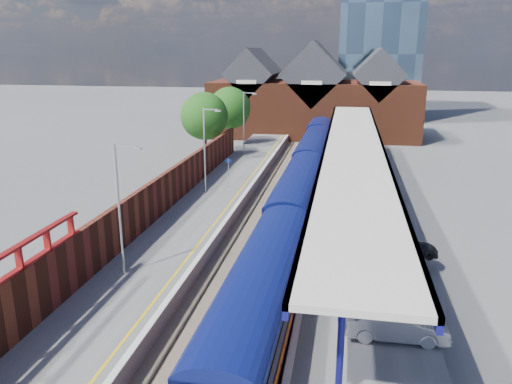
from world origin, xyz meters
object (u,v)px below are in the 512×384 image
at_px(parked_car_red, 378,242).
at_px(parked_car_silver, 396,323).
at_px(parked_car_blue, 370,207).
at_px(lamp_post_d, 245,119).
at_px(train, 307,167).
at_px(lamp_post_b, 121,202).
at_px(lamp_post_c, 206,145).
at_px(platform_sign, 228,168).
at_px(parked_car_dark, 404,247).

xyz_separation_m(parked_car_red, parked_car_silver, (0.28, -8.92, -0.04)).
bearing_deg(parked_car_blue, parked_car_red, -162.84).
relative_size(lamp_post_d, parked_car_red, 1.65).
distance_m(train, parked_car_silver, 26.37).
xyz_separation_m(lamp_post_b, lamp_post_c, (0.00, 16.00, 0.00)).
xyz_separation_m(lamp_post_b, parked_car_silver, (13.61, -3.85, -3.31)).
height_order(parked_car_red, parked_car_silver, parked_car_red).
height_order(train, parked_car_red, train).
bearing_deg(platform_sign, lamp_post_d, 95.56).
xyz_separation_m(lamp_post_d, parked_car_silver, (13.61, -35.85, -3.31)).
distance_m(platform_sign, parked_car_blue, 13.22).
bearing_deg(parked_car_silver, platform_sign, 27.87).
bearing_deg(parked_car_silver, parked_car_blue, 0.09).
bearing_deg(parked_car_red, platform_sign, 45.74).
height_order(lamp_post_c, platform_sign, lamp_post_c).
bearing_deg(parked_car_blue, parked_car_silver, -162.49).
xyz_separation_m(lamp_post_c, parked_car_red, (13.34, -10.94, -3.27)).
height_order(lamp_post_b, parked_car_silver, lamp_post_b).
distance_m(lamp_post_c, lamp_post_d, 16.00).
xyz_separation_m(lamp_post_c, parked_car_silver, (13.61, -19.85, -3.31)).
relative_size(platform_sign, parked_car_blue, 0.58).
relative_size(lamp_post_b, platform_sign, 2.80).
xyz_separation_m(parked_car_silver, parked_car_blue, (-0.42, 16.06, -0.09)).
xyz_separation_m(train, parked_car_red, (5.48, -16.81, -0.40)).
xyz_separation_m(train, lamp_post_b, (-7.86, -21.87, 2.87)).
relative_size(train, platform_sign, 26.37).
bearing_deg(parked_car_red, lamp_post_d, 29.29).
bearing_deg(parked_car_silver, lamp_post_d, 19.39).
height_order(train, lamp_post_d, lamp_post_d).
bearing_deg(train, parked_car_silver, -77.38).
relative_size(lamp_post_d, parked_car_dark, 1.79).
distance_m(lamp_post_b, parked_car_red, 14.64).
distance_m(parked_car_silver, parked_car_blue, 16.06).
height_order(platform_sign, parked_car_blue, platform_sign).
height_order(parked_car_silver, parked_car_blue, parked_car_silver).
bearing_deg(parked_car_blue, lamp_post_b, 148.78).
distance_m(lamp_post_d, parked_car_red, 30.23).
height_order(platform_sign, parked_car_dark, platform_sign).
distance_m(lamp_post_c, parked_car_silver, 24.30).
xyz_separation_m(lamp_post_b, lamp_post_d, (0.00, 32.00, 0.00)).
bearing_deg(parked_car_red, parked_car_blue, 4.09).
relative_size(parked_car_silver, parked_car_blue, 0.97).
distance_m(lamp_post_b, platform_sign, 18.20).
distance_m(platform_sign, parked_car_red, 17.65).
bearing_deg(parked_car_silver, lamp_post_c, 33.03).
bearing_deg(lamp_post_b, lamp_post_c, 90.00).
distance_m(train, lamp_post_c, 10.22).
bearing_deg(lamp_post_d, parked_car_silver, -69.21).
bearing_deg(platform_sign, parked_car_blue, -26.10).
relative_size(train, parked_car_silver, 15.83).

